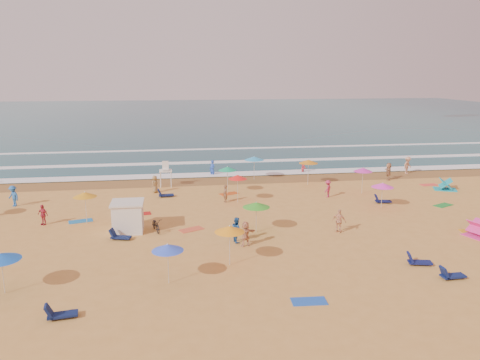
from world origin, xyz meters
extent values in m
plane|color=gold|center=(0.00, 0.00, 0.00)|extent=(220.00, 220.00, 0.00)
cube|color=#0C4756|center=(0.00, 84.00, 0.00)|extent=(220.00, 140.00, 0.18)
plane|color=olive|center=(0.00, 12.50, 0.01)|extent=(220.00, 220.00, 0.00)
cube|color=white|center=(0.00, 15.00, 0.10)|extent=(200.00, 2.20, 0.05)
cube|color=white|center=(0.00, 22.00, 0.10)|extent=(200.00, 1.60, 0.05)
cube|color=white|center=(0.00, 32.00, 0.10)|extent=(200.00, 1.20, 0.05)
cube|color=silver|center=(-6.08, -2.12, 1.00)|extent=(2.00, 2.00, 2.00)
cube|color=silver|center=(-6.08, -2.12, 2.06)|extent=(2.20, 2.20, 0.12)
imported|color=black|center=(-4.18, -2.42, 0.48)|extent=(1.09, 1.93, 0.96)
cone|color=orange|center=(-9.24, -0.01, 2.21)|extent=(1.68, 1.68, 0.35)
cone|color=green|center=(2.68, -3.61, 1.97)|extent=(1.87, 1.87, 0.35)
cone|color=#309FDC|center=(5.37, 12.50, 2.22)|extent=(2.01, 2.01, 0.35)
cone|color=#FE1F1A|center=(2.48, 4.12, 2.21)|extent=(1.58, 1.58, 0.35)
cone|color=orange|center=(0.17, -8.98, 2.18)|extent=(1.71, 1.71, 0.35)
cone|color=#FB37CE|center=(13.85, 0.78, 1.91)|extent=(1.77, 1.77, 0.35)
cone|color=#14AA70|center=(1.97, 7.13, 2.34)|extent=(1.64, 1.64, 0.35)
cone|color=#E031B4|center=(14.11, 5.40, 2.23)|extent=(1.69, 1.69, 0.35)
cone|color=blue|center=(-11.42, -10.81, 1.96)|extent=(1.91, 1.91, 0.35)
cone|color=orange|center=(10.18, 9.37, 2.34)|extent=(1.83, 1.83, 0.35)
cone|color=blue|center=(-3.29, -10.86, 1.99)|extent=(1.65, 1.65, 0.35)
cube|color=#0D1945|center=(-8.00, -13.79, 0.17)|extent=(1.37, 0.74, 0.34)
cube|color=#0E1B4A|center=(-6.42, -3.80, 0.17)|extent=(1.40, 0.86, 0.34)
cube|color=#0F1B4F|center=(11.79, -12.53, 0.17)|extent=(1.32, 0.61, 0.34)
cube|color=#101752|center=(10.98, -10.55, 0.17)|extent=(1.39, 0.84, 0.34)
cube|color=#0E1449|center=(14.64, 2.09, 0.17)|extent=(1.38, 0.80, 0.34)
cube|color=#0E1948|center=(-3.55, 6.76, 0.17)|extent=(1.34, 0.66, 0.34)
cube|color=#1D6FB6|center=(-9.81, 0.64, 0.01)|extent=(1.87, 1.29, 0.03)
cube|color=#D14B17|center=(2.08, 7.04, 0.01)|extent=(1.90, 1.47, 0.03)
cube|color=#DB5533|center=(-1.74, -2.44, 0.01)|extent=(1.91, 1.53, 0.03)
cube|color=#AF1815|center=(-5.57, 1.85, 0.01)|extent=(1.82, 1.12, 0.03)
cube|color=blue|center=(3.42, -13.89, 0.01)|extent=(1.75, 0.96, 0.03)
cube|color=#228931|center=(19.27, 0.69, 0.01)|extent=(1.90, 1.51, 0.03)
cube|color=orange|center=(17.63, -5.70, 0.01)|extent=(1.81, 1.11, 0.03)
cube|color=#F54639|center=(21.99, 7.61, 0.01)|extent=(1.74, 0.95, 0.03)
imported|color=#AA734E|center=(18.97, 10.29, 0.89)|extent=(0.99, 1.73, 1.78)
imported|color=blue|center=(-15.96, 5.58, 0.87)|extent=(1.29, 1.21, 1.75)
imported|color=blue|center=(1.28, 15.05, 0.70)|extent=(0.80, 0.82, 1.89)
imported|color=#DA363E|center=(11.39, 14.96, 0.54)|extent=(0.89, 0.96, 1.58)
imported|color=olive|center=(-4.57, 8.47, 0.80)|extent=(0.88, 0.93, 1.60)
imported|color=brown|center=(1.43, 4.28, 0.75)|extent=(0.49, 0.62, 1.50)
imported|color=tan|center=(1.53, -6.09, 0.81)|extent=(1.58, 0.86, 1.63)
imported|color=#B82E54|center=(10.60, 4.65, 0.77)|extent=(1.08, 1.12, 1.53)
imported|color=tan|center=(22.36, 12.79, 0.94)|extent=(1.40, 1.24, 1.89)
imported|color=#E2A076|center=(8.32, -4.48, 0.82)|extent=(0.99, 0.94, 1.64)
imported|color=#22569E|center=(1.09, -5.29, 0.83)|extent=(0.77, 0.91, 1.66)
imported|color=#BD2F45|center=(-12.32, 0.22, 0.75)|extent=(0.95, 0.77, 1.51)
camera|label=1|loc=(-2.87, -33.85, 10.81)|focal=35.00mm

